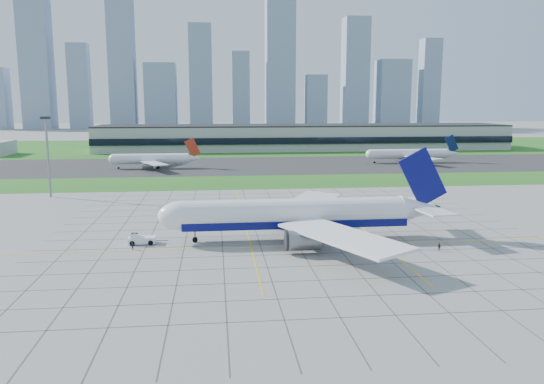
% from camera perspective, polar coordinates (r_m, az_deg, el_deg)
% --- Properties ---
extents(ground, '(1400.00, 1400.00, 0.00)m').
position_cam_1_polar(ground, '(114.56, 2.71, -5.56)').
color(ground, '#969691').
rests_on(ground, ground).
extents(grass_median, '(700.00, 35.00, 0.04)m').
position_cam_1_polar(grass_median, '(202.19, -1.21, 1.10)').
color(grass_median, '#20601B').
rests_on(grass_median, ground).
extents(asphalt_taxiway, '(700.00, 75.00, 0.04)m').
position_cam_1_polar(asphalt_taxiway, '(256.55, -2.27, 2.91)').
color(asphalt_taxiway, '#383838').
rests_on(asphalt_taxiway, ground).
extents(grass_far, '(700.00, 145.00, 0.04)m').
position_cam_1_polar(grass_far, '(365.85, -3.45, 4.91)').
color(grass_far, '#20601B').
rests_on(grass_far, ground).
extents(apron_markings, '(120.00, 130.00, 0.03)m').
position_cam_1_polar(apron_markings, '(125.23, 2.12, -4.23)').
color(apron_markings, '#474744').
rests_on(apron_markings, ground).
extents(terminal, '(260.00, 43.00, 15.80)m').
position_cam_1_polar(terminal, '(344.59, 3.43, 5.93)').
color(terminal, '#B7B7B2').
rests_on(terminal, ground).
extents(light_mast, '(2.50, 2.50, 25.60)m').
position_cam_1_polar(light_mast, '(182.57, -23.02, 4.52)').
color(light_mast, gray).
rests_on(light_mast, ground).
extents(city_skyline, '(523.00, 32.40, 160.00)m').
position_cam_1_polar(city_skyline, '(629.95, -5.50, 12.23)').
color(city_skyline, '#8597AE').
rests_on(city_skyline, ground).
extents(airliner, '(64.34, 65.25, 20.26)m').
position_cam_1_polar(airliner, '(116.68, 2.69, -2.48)').
color(airliner, white).
rests_on(airliner, ground).
extents(pushback_tug, '(8.42, 2.99, 2.34)m').
position_cam_1_polar(pushback_tug, '(117.35, -13.94, -4.94)').
color(pushback_tug, white).
rests_on(pushback_tug, ground).
extents(crew_near, '(0.61, 0.74, 1.74)m').
position_cam_1_polar(crew_near, '(113.20, -14.77, -5.60)').
color(crew_near, black).
rests_on(crew_near, ground).
extents(crew_far, '(1.00, 0.94, 1.64)m').
position_cam_1_polar(crew_far, '(113.87, 17.56, -5.67)').
color(crew_far, black).
rests_on(crew_far, ground).
extents(distant_jet_1, '(39.21, 42.66, 14.08)m').
position_cam_1_polar(distant_jet_1, '(248.93, -12.70, 3.51)').
color(distant_jet_1, white).
rests_on(distant_jet_1, ground).
extents(distant_jet_2, '(45.65, 42.66, 14.08)m').
position_cam_1_polar(distant_jet_2, '(275.22, 14.63, 3.99)').
color(distant_jet_2, white).
rests_on(distant_jet_2, ground).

